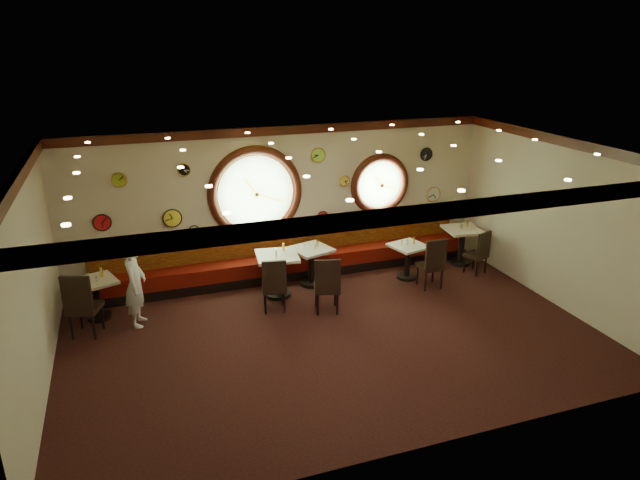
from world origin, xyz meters
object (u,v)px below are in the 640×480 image
(condiment_c_bottle, at_px, (317,243))
(condiment_e_bottle, at_px, (467,224))
(condiment_d_pepper, at_px, (407,242))
(table_b, at_px, (277,270))
(condiment_c_salt, at_px, (304,247))
(condiment_c_pepper, at_px, (315,247))
(table_c, at_px, (311,262))
(condiment_b_bottle, at_px, (283,247))
(chair_c, at_px, (327,282))
(table_e, at_px, (462,241))
(table_d, at_px, (408,257))
(waiter, at_px, (135,285))
(condiment_b_salt, at_px, (275,252))
(chair_b, at_px, (274,282))
(condiment_d_salt, at_px, (402,243))
(condiment_d_bottle, at_px, (414,240))
(chair_d, at_px, (433,260))
(chair_a, at_px, (81,301))
(condiment_b_pepper, at_px, (276,252))
(condiment_a_pepper, at_px, (96,279))
(chair_e, at_px, (480,250))
(condiment_e_salt, at_px, (461,226))
(condiment_e_pepper, at_px, (462,226))
(condiment_a_salt, at_px, (88,276))
(condiment_a_bottle, at_px, (101,272))
(table_a, at_px, (96,294))

(condiment_c_bottle, xyz_separation_m, condiment_e_bottle, (3.57, 0.00, 0.03))
(condiment_d_pepper, distance_m, condiment_c_bottle, 1.91)
(table_b, relative_size, condiment_c_salt, 9.96)
(condiment_c_salt, xyz_separation_m, condiment_c_pepper, (0.21, -0.07, 0.00))
(table_c, bearing_deg, condiment_b_bottle, -167.72)
(chair_c, bearing_deg, table_e, 33.90)
(table_d, distance_m, waiter, 5.52)
(condiment_b_salt, height_order, condiment_c_pepper, condiment_b_salt)
(chair_b, xyz_separation_m, condiment_c_pepper, (1.11, 0.88, 0.25))
(table_d, distance_m, condiment_d_salt, 0.35)
(chair_b, distance_m, condiment_c_pepper, 1.44)
(condiment_d_salt, bearing_deg, condiment_e_bottle, 11.01)
(table_b, bearing_deg, table_c, 20.18)
(condiment_d_bottle, relative_size, condiment_e_bottle, 1.07)
(chair_d, distance_m, condiment_b_salt, 3.19)
(chair_d, xyz_separation_m, condiment_b_salt, (-3.09, 0.74, 0.30))
(chair_b, relative_size, condiment_e_bottle, 4.64)
(chair_a, xyz_separation_m, condiment_b_pepper, (3.55, 0.50, 0.26))
(condiment_a_pepper, bearing_deg, chair_e, -3.41)
(condiment_e_salt, bearing_deg, chair_e, -84.69)
(condiment_c_salt, distance_m, condiment_c_pepper, 0.22)
(chair_c, height_order, condiment_c_pepper, chair_c)
(table_d, bearing_deg, condiment_e_pepper, 12.56)
(chair_c, relative_size, condiment_a_pepper, 7.51)
(condiment_a_salt, bearing_deg, condiment_e_bottle, 0.62)
(condiment_b_bottle, bearing_deg, chair_e, -7.19)
(table_e, height_order, condiment_a_bottle, condiment_a_bottle)
(waiter, bearing_deg, chair_b, -84.09)
(condiment_a_pepper, bearing_deg, chair_c, -15.50)
(chair_a, relative_size, condiment_d_pepper, 6.54)
(condiment_e_pepper, bearing_deg, condiment_d_pepper, -168.40)
(condiment_c_salt, bearing_deg, table_d, -9.49)
(chair_a, bearing_deg, table_a, 92.74)
(condiment_d_pepper, distance_m, condiment_b_bottle, 2.65)
(chair_e, bearing_deg, table_e, 72.49)
(chair_c, relative_size, condiment_a_bottle, 3.75)
(chair_d, distance_m, condiment_a_salt, 6.59)
(chair_b, distance_m, condiment_b_bottle, 0.97)
(chair_d, height_order, condiment_b_pepper, chair_d)
(condiment_b_pepper, bearing_deg, table_a, 177.44)
(condiment_b_bottle, height_order, condiment_e_bottle, condiment_b_bottle)
(condiment_e_pepper, bearing_deg, condiment_e_salt, 90.77)
(condiment_b_bottle, bearing_deg, table_b, -138.09)
(table_a, bearing_deg, condiment_b_pepper, -2.56)
(condiment_b_bottle, bearing_deg, chair_c, -67.25)
(table_d, xyz_separation_m, chair_c, (-2.17, -0.96, 0.16))
(table_b, height_order, condiment_a_bottle, condiment_a_bottle)
(table_c, distance_m, condiment_a_pepper, 4.13)
(condiment_a_salt, bearing_deg, condiment_a_bottle, 7.52)
(chair_a, xyz_separation_m, chair_b, (3.33, -0.17, -0.06))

